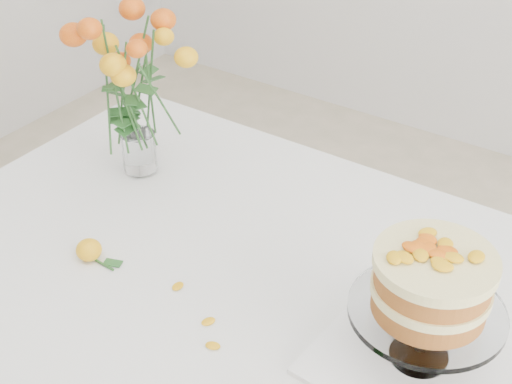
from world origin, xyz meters
TOP-DOWN VIEW (x-y plane):
  - table at (0.00, 0.00)m, footprint 1.43×0.93m
  - napkin at (0.31, -0.02)m, footprint 0.32×0.32m
  - cake_stand at (0.31, -0.02)m, footprint 0.24×0.24m
  - rose_vase at (-0.44, 0.16)m, footprint 0.28×0.28m
  - loose_rose_near at (-0.31, -0.13)m, footprint 0.09×0.05m
  - stray_petal_a at (-0.12, -0.10)m, footprint 0.03×0.02m
  - stray_petal_b at (-0.02, -0.14)m, footprint 0.03×0.02m
  - stray_petal_c at (0.02, -0.18)m, footprint 0.03×0.02m

SIDE VIEW (x-z plane):
  - table at x=0.00m, z-range 0.30..1.05m
  - stray_petal_a at x=-0.12m, z-range 0.76..0.76m
  - stray_petal_b at x=-0.02m, z-range 0.76..0.76m
  - stray_petal_c at x=0.02m, z-range 0.76..0.76m
  - napkin at x=0.31m, z-range 0.76..0.77m
  - loose_rose_near at x=-0.31m, z-range 0.76..0.80m
  - cake_stand at x=0.31m, z-range 0.80..1.02m
  - rose_vase at x=-0.44m, z-range 0.79..1.17m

